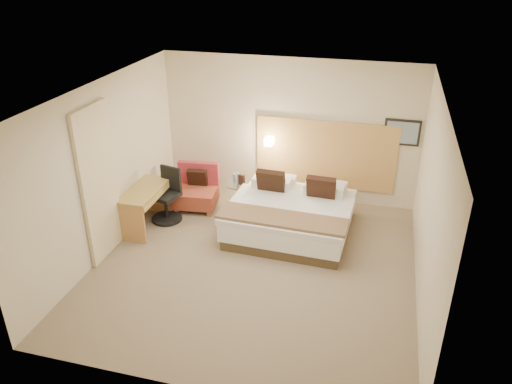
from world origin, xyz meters
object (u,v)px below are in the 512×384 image
(bed, at_px, (291,214))
(desk_chair, at_px, (167,199))
(side_table, at_px, (238,195))
(lounge_chair, at_px, (197,191))
(desk, at_px, (146,197))

(bed, bearing_deg, desk_chair, -175.96)
(side_table, relative_size, desk_chair, 0.56)
(bed, height_order, side_table, bed)
(desk_chair, bearing_deg, lounge_chair, 61.18)
(desk, distance_m, desk_chair, 0.45)
(lounge_chair, distance_m, desk, 1.11)
(bed, relative_size, desk, 1.81)
(lounge_chair, relative_size, desk, 0.73)
(lounge_chair, bearing_deg, desk_chair, -118.82)
(desk, relative_size, desk_chair, 1.21)
(bed, bearing_deg, side_table, 153.79)
(bed, height_order, lounge_chair, bed)
(lounge_chair, height_order, desk_chair, desk_chair)
(bed, distance_m, lounge_chair, 1.94)
(side_table, xyz_separation_m, desk, (-1.33, -1.04, 0.29))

